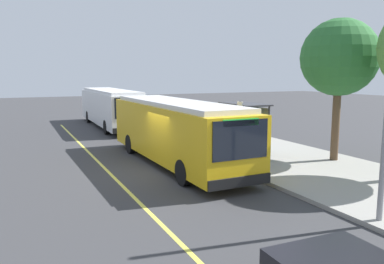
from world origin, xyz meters
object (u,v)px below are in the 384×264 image
Objects in this scene: waiting_bench at (249,140)px; pedestrian_commuter at (212,132)px; transit_bus_second at (111,107)px; transit_bus_main at (175,130)px; route_sign_post at (240,123)px.

waiting_bench is 0.95× the size of pedestrian_commuter.
transit_bus_main is at bearing -1.20° from transit_bus_second.
route_sign_post is at bearing -2.89° from pedestrian_commuter.
route_sign_post reaches higher than pedestrian_commuter.
transit_bus_second is 4.30× the size of route_sign_post.
transit_bus_second is at bearing -161.38° from waiting_bench.
route_sign_post reaches higher than waiting_bench.
transit_bus_main reaches higher than pedestrian_commuter.
pedestrian_commuter is (-2.93, 0.15, -0.84)m from route_sign_post.
transit_bus_main is 4.87m from waiting_bench.
transit_bus_second is 7.52× the size of waiting_bench.
transit_bus_main reaches higher than waiting_bench.
transit_bus_main is at bearing -60.02° from pedestrian_commuter.
pedestrian_commuter is (-0.69, -1.86, 0.48)m from waiting_bench.
transit_bus_main and transit_bus_second have the same top height.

